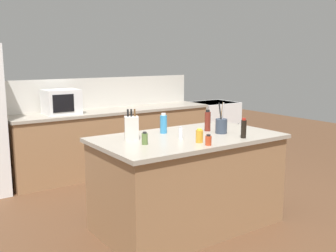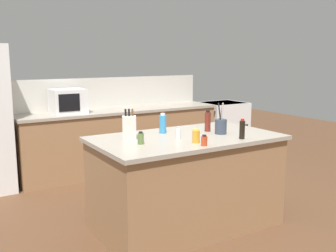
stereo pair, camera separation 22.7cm
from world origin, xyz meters
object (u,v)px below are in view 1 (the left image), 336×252
(knife_block, at_px, (132,127))
(honey_jar, at_px, (199,136))
(utensil_crock, at_px, (221,125))
(soy_sauce_bottle, at_px, (244,129))
(spice_jar_paprika, at_px, (208,140))
(spice_jar_oregano, at_px, (145,139))
(dish_soap_bottle, at_px, (164,124))
(microwave, at_px, (61,102))
(vinegar_bottle, at_px, (208,121))
(salt_shaker, at_px, (181,133))
(range_oven, at_px, (213,127))

(knife_block, height_order, honey_jar, knife_block)
(utensil_crock, bearing_deg, soy_sauce_bottle, -86.46)
(utensil_crock, distance_m, honey_jar, 0.51)
(knife_block, distance_m, spice_jar_paprika, 0.76)
(knife_block, bearing_deg, honey_jar, -23.04)
(utensil_crock, height_order, spice_jar_oregano, utensil_crock)
(utensil_crock, relative_size, dish_soap_bottle, 1.54)
(microwave, xyz_separation_m, honey_jar, (0.41, -2.50, -0.11))
(knife_block, xyz_separation_m, spice_jar_oregano, (-0.02, -0.27, -0.06))
(utensil_crock, bearing_deg, spice_jar_paprika, -143.37)
(vinegar_bottle, xyz_separation_m, honey_jar, (-0.43, -0.39, -0.05))
(microwave, relative_size, honey_jar, 3.57)
(salt_shaker, bearing_deg, honey_jar, -78.73)
(spice_jar_paprika, height_order, soy_sauce_bottle, soy_sauce_bottle)
(vinegar_bottle, xyz_separation_m, soy_sauce_bottle, (0.05, -0.48, -0.02))
(knife_block, distance_m, vinegar_bottle, 0.88)
(honey_jar, bearing_deg, utensil_crock, 24.89)
(dish_soap_bottle, height_order, spice_jar_oregano, dish_soap_bottle)
(spice_jar_paprika, distance_m, honey_jar, 0.13)
(microwave, xyz_separation_m, vinegar_bottle, (0.84, -2.10, -0.06))
(knife_block, distance_m, soy_sauce_bottle, 1.08)
(range_oven, relative_size, honey_jar, 7.09)
(spice_jar_paprika, distance_m, soy_sauce_bottle, 0.49)
(honey_jar, distance_m, soy_sauce_bottle, 0.49)
(salt_shaker, distance_m, spice_jar_oregano, 0.41)
(range_oven, height_order, dish_soap_bottle, dish_soap_bottle)
(spice_jar_paprika, xyz_separation_m, honey_jar, (0.01, 0.13, 0.02))
(range_oven, xyz_separation_m, spice_jar_oregano, (-2.82, -2.28, 0.53))
(salt_shaker, distance_m, honey_jar, 0.23)
(utensil_crock, height_order, vinegar_bottle, utensil_crock)
(range_oven, xyz_separation_m, dish_soap_bottle, (-2.38, -1.94, 0.57))
(microwave, xyz_separation_m, utensil_crock, (0.87, -2.28, -0.09))
(vinegar_bottle, bearing_deg, knife_block, 174.03)
(salt_shaker, xyz_separation_m, vinegar_bottle, (0.48, 0.17, 0.05))
(utensil_crock, bearing_deg, microwave, 110.92)
(honey_jar, bearing_deg, vinegar_bottle, 42.45)
(spice_jar_oregano, bearing_deg, range_oven, 38.97)
(knife_block, xyz_separation_m, soy_sauce_bottle, (0.92, -0.57, -0.02))
(knife_block, bearing_deg, utensil_crock, 8.14)
(microwave, height_order, knife_block, microwave)
(salt_shaker, xyz_separation_m, soy_sauce_bottle, (0.53, -0.31, 0.04))
(range_oven, relative_size, knife_block, 3.17)
(microwave, relative_size, spice_jar_paprika, 4.69)
(dish_soap_bottle, xyz_separation_m, salt_shaker, (-0.02, -0.33, -0.04))
(range_oven, distance_m, microwave, 2.84)
(utensil_crock, xyz_separation_m, salt_shaker, (-0.51, 0.01, -0.03))
(utensil_crock, bearing_deg, salt_shaker, 178.65)
(utensil_crock, bearing_deg, knife_block, 163.34)
(spice_jar_oregano, height_order, soy_sauce_bottle, soy_sauce_bottle)
(microwave, xyz_separation_m, soy_sauce_bottle, (0.89, -2.58, -0.08))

